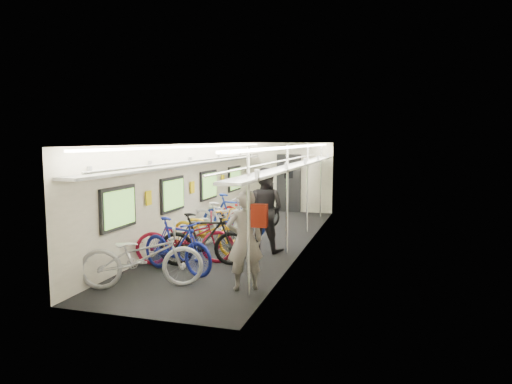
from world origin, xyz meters
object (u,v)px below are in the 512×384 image
Objects in this scene: bicycle_1 at (177,246)px; passenger_near at (245,240)px; bicycle_0 at (142,257)px; passenger_mid at (265,210)px; backpack at (259,216)px.

passenger_near is at bearing -90.83° from bicycle_1.
passenger_mid reaches higher than bicycle_0.
bicycle_0 is 1.18× the size of bicycle_1.
passenger_near reaches higher than backpack.
bicycle_1 is 2.43m from passenger_mid.
backpack reaches higher than bicycle_0.
passenger_near is 0.89× the size of passenger_mid.
passenger_near reaches higher than bicycle_1.
bicycle_1 is 1.03× the size of passenger_near.
bicycle_1 is at bearing -48.08° from passenger_near.
passenger_near reaches higher than bicycle_0.
passenger_near is at bearing 108.83° from passenger_mid.
bicycle_1 is 0.92× the size of passenger_mid.
passenger_near is (1.52, -0.55, 0.32)m from bicycle_1.
bicycle_0 is at bearing -172.02° from bicycle_1.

